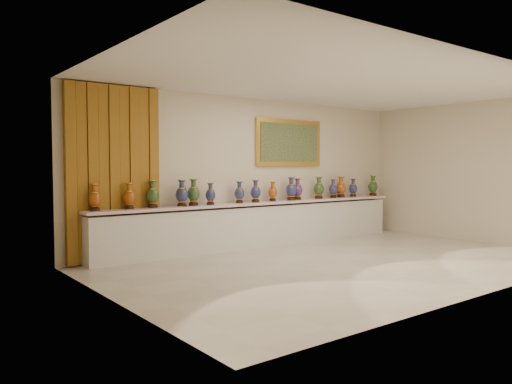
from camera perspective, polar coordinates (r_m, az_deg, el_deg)
ground at (r=8.59m, az=10.10°, el=-7.96°), size 8.00×8.00×0.00m
room at (r=8.99m, az=-12.21°, el=2.77°), size 8.00×8.00×8.00m
counter at (r=10.17m, az=0.63°, el=-3.72°), size 7.28×0.48×0.90m
vase_0 at (r=8.47m, az=-17.94°, el=-0.72°), size 0.24×0.24×0.44m
vase_1 at (r=8.67m, az=-14.28°, el=-0.58°), size 0.25×0.25×0.44m
vase_2 at (r=8.85m, az=-11.73°, el=-0.36°), size 0.28×0.28×0.48m
vase_3 at (r=9.04m, az=-8.48°, el=-0.27°), size 0.23×0.23×0.48m
vase_4 at (r=9.21m, az=-7.16°, el=-0.17°), size 0.24×0.24×0.49m
vase_5 at (r=9.38m, az=-5.23°, el=-0.33°), size 0.22×0.22×0.41m
vase_6 at (r=9.79m, az=-1.91°, el=-0.13°), size 0.23×0.23×0.43m
vase_7 at (r=10.00m, az=-0.05°, el=-0.01°), size 0.25×0.25×0.45m
vase_8 at (r=10.32m, az=1.91°, el=-0.03°), size 0.22×0.22×0.40m
vase_9 at (r=10.56m, az=4.05°, el=0.25°), size 0.26×0.26×0.49m
vase_10 at (r=10.78m, az=4.76°, el=0.23°), size 0.27×0.27×0.46m
vase_11 at (r=11.15m, az=7.19°, el=0.37°), size 0.23×0.23×0.49m
vase_12 at (r=11.52m, az=8.81°, el=0.31°), size 0.22×0.22×0.43m
vase_13 at (r=11.72m, az=9.69°, el=0.47°), size 0.30×0.30×0.49m
vase_14 at (r=12.00m, az=11.04°, el=0.40°), size 0.23×0.23×0.43m
vase_15 at (r=12.53m, az=13.22°, el=0.62°), size 0.31×0.31×0.50m
label_card at (r=8.94m, az=-8.70°, el=-1.68°), size 0.10×0.06×0.00m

